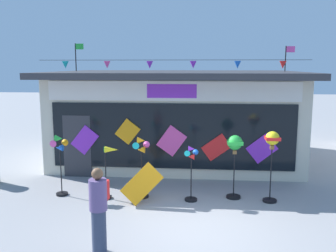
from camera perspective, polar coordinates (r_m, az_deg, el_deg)
ground_plane at (r=8.55m, az=4.31°, el=-15.41°), size 80.00×80.00×0.00m
kite_shop_building at (r=14.38m, az=1.48°, el=1.77°), size 8.84×6.55×4.40m
wind_spinner_far_left at (r=10.60m, az=-16.23°, el=-4.03°), size 0.44×0.32×1.70m
wind_spinner_left at (r=10.14m, az=-8.97°, el=-6.09°), size 0.50×0.30×1.44m
wind_spinner_center_left at (r=10.06m, az=-4.10°, el=-4.89°), size 0.44×0.37×1.68m
wind_spinner_center_right at (r=9.85m, az=3.57°, el=-6.36°), size 0.36×0.33×1.50m
wind_spinner_right at (r=10.11m, az=10.17°, el=-3.44°), size 0.41×0.41×1.74m
wind_spinner_far_right at (r=10.01m, az=15.62°, el=-3.08°), size 0.37×0.37×1.89m
person_mid_plaza at (r=7.36m, az=-10.54°, el=-12.25°), size 0.34×0.46×1.68m
display_kite_on_ground at (r=9.70m, az=-4.01°, el=-8.84°), size 1.11×0.28×1.11m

